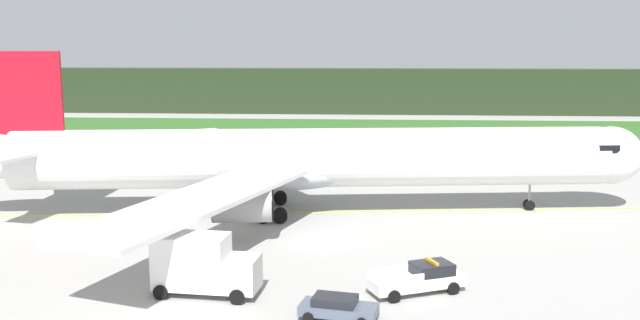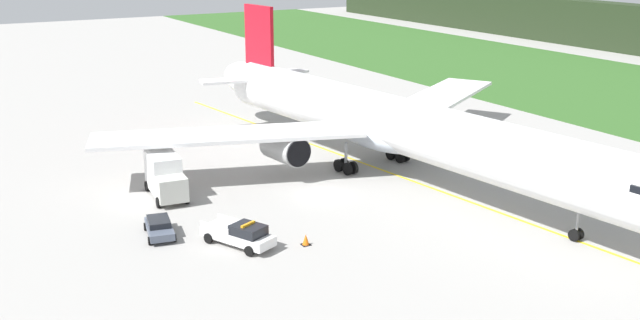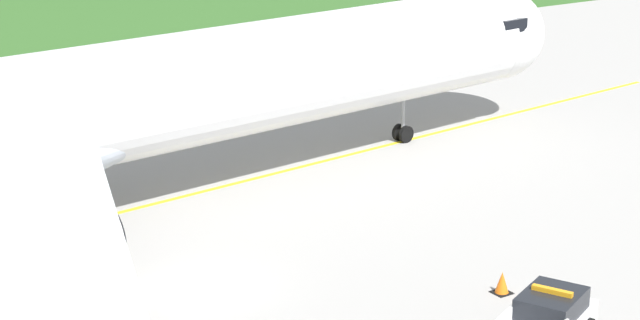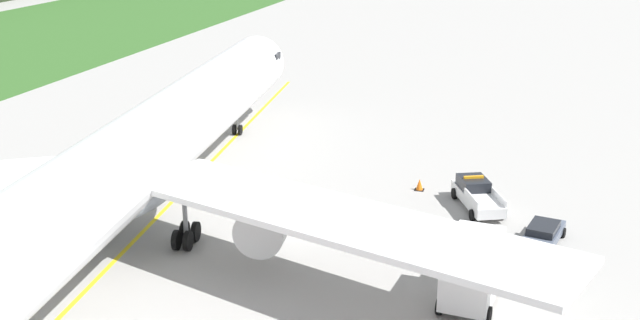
# 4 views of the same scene
# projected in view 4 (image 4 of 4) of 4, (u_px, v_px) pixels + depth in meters

# --- Properties ---
(ground) EXTENTS (320.00, 320.00, 0.00)m
(ground) POSITION_uv_depth(u_px,v_px,m) (293.00, 229.00, 49.19)
(ground) COLOR #9D9B97
(taxiway_centerline_main) EXTENTS (81.48, 9.72, 0.01)m
(taxiway_centerline_main) POSITION_uv_depth(u_px,v_px,m) (156.00, 219.00, 50.79)
(taxiway_centerline_main) COLOR yellow
(taxiway_centerline_main) RESTS_ON ground
(airliner) EXTENTS (60.84, 50.79, 14.16)m
(airliner) POSITION_uv_depth(u_px,v_px,m) (146.00, 152.00, 48.57)
(airliner) COLOR white
(airliner) RESTS_ON ground
(ops_pickup_truck) EXTENTS (6.08, 4.13, 1.94)m
(ops_pickup_truck) POSITION_uv_depth(u_px,v_px,m) (477.00, 195.00, 52.39)
(ops_pickup_truck) COLOR white
(ops_pickup_truck) RESTS_ON ground
(catering_truck) EXTENTS (6.44, 3.21, 3.82)m
(catering_truck) POSITION_uv_depth(u_px,v_px,m) (475.00, 266.00, 39.97)
(catering_truck) COLOR beige
(catering_truck) RESTS_ON ground
(staff_car) EXTENTS (4.47, 2.66, 1.30)m
(staff_car) POSITION_uv_depth(u_px,v_px,m) (543.00, 233.00, 46.89)
(staff_car) COLOR #4D5667
(staff_car) RESTS_ON ground
(apron_cone) EXTENTS (0.66, 0.66, 0.82)m
(apron_cone) POSITION_uv_depth(u_px,v_px,m) (419.00, 185.00, 55.71)
(apron_cone) COLOR black
(apron_cone) RESTS_ON ground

